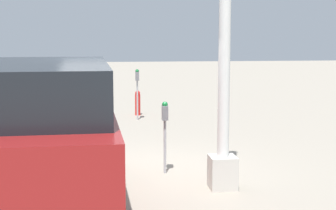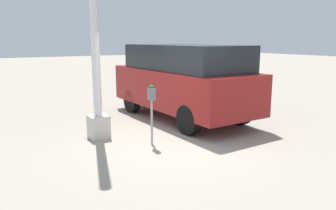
{
  "view_description": "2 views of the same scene",
  "coord_description": "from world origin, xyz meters",
  "views": [
    {
      "loc": [
        9.3,
        -0.5,
        2.55
      ],
      "look_at": [
        0.03,
        0.67,
        1.27
      ],
      "focal_mm": 55.0,
      "sensor_mm": 36.0,
      "label": 1
    },
    {
      "loc": [
        -6.06,
        3.97,
        2.3
      ],
      "look_at": [
        -0.35,
        0.45,
        0.95
      ],
      "focal_mm": 35.0,
      "sensor_mm": 36.0,
      "label": 2
    }
  ],
  "objects": [
    {
      "name": "lamp_post",
      "position": [
        1.15,
        1.45,
        2.29
      ],
      "size": [
        0.44,
        0.44,
        6.13
      ],
      "color": "beige",
      "rests_on": "ground"
    },
    {
      "name": "parking_meter_near",
      "position": [
        0.08,
        0.61,
        0.99
      ],
      "size": [
        0.21,
        0.12,
        1.34
      ],
      "rotation": [
        0.0,
        0.0,
        -0.05
      ],
      "color": "#9E9EA3",
      "rests_on": "ground"
    },
    {
      "name": "ground_plane",
      "position": [
        0.0,
        0.0,
        0.0
      ],
      "size": [
        80.0,
        80.0,
        0.0
      ],
      "primitive_type": "plane",
      "color": "gray"
    },
    {
      "name": "parked_van",
      "position": [
        1.77,
        -1.36,
        1.17
      ],
      "size": [
        4.91,
        2.14,
        2.15
      ],
      "rotation": [
        0.0,
        0.0,
        0.03
      ],
      "color": "maroon",
      "rests_on": "ground"
    }
  ]
}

